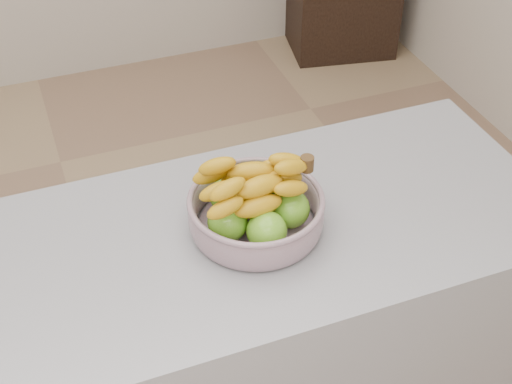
# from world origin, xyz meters

# --- Properties ---
(ground) EXTENTS (4.00, 4.00, 0.00)m
(ground) POSITION_xyz_m (0.00, 0.00, 0.00)
(ground) COLOR #9B7F5F
(ground) RESTS_ON ground
(fruit_bowl) EXTENTS (0.29, 0.29, 0.16)m
(fruit_bowl) POSITION_xyz_m (0.32, -0.40, 0.95)
(fruit_bowl) COLOR #9BACBA
(fruit_bowl) RESTS_ON counter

